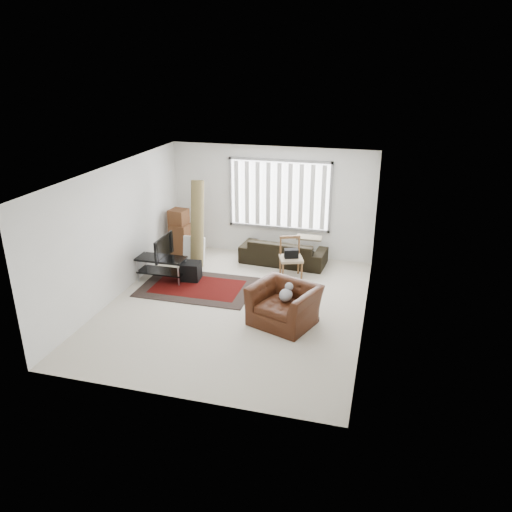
{
  "coord_description": "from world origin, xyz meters",
  "views": [
    {
      "loc": [
        2.71,
        -8.48,
        4.58
      ],
      "look_at": [
        0.38,
        0.15,
        1.05
      ],
      "focal_mm": 35.0,
      "sensor_mm": 36.0,
      "label": 1
    }
  ],
  "objects_px": {
    "tv_stand": "(161,264)",
    "sofa": "(283,248)",
    "side_chair": "(291,256)",
    "moving_boxes": "(180,235)",
    "armchair": "(284,302)"
  },
  "relations": [
    {
      "from": "tv_stand",
      "to": "moving_boxes",
      "type": "distance_m",
      "value": 1.48
    },
    {
      "from": "tv_stand",
      "to": "side_chair",
      "type": "bearing_deg",
      "value": 18.2
    },
    {
      "from": "side_chair",
      "to": "armchair",
      "type": "xyz_separation_m",
      "value": [
        0.29,
        -2.08,
        -0.08
      ]
    },
    {
      "from": "armchair",
      "to": "tv_stand",
      "type": "bearing_deg",
      "value": 178.62
    },
    {
      "from": "side_chair",
      "to": "armchair",
      "type": "distance_m",
      "value": 2.1
    },
    {
      "from": "sofa",
      "to": "armchair",
      "type": "xyz_separation_m",
      "value": [
        0.63,
        -2.87,
        0.04
      ]
    },
    {
      "from": "sofa",
      "to": "side_chair",
      "type": "xyz_separation_m",
      "value": [
        0.34,
        -0.79,
        0.12
      ]
    },
    {
      "from": "sofa",
      "to": "armchair",
      "type": "distance_m",
      "value": 2.94
    },
    {
      "from": "side_chair",
      "to": "moving_boxes",
      "type": "bearing_deg",
      "value": 148.56
    },
    {
      "from": "sofa",
      "to": "side_chair",
      "type": "relative_size",
      "value": 2.21
    },
    {
      "from": "tv_stand",
      "to": "moving_boxes",
      "type": "height_order",
      "value": "moving_boxes"
    },
    {
      "from": "moving_boxes",
      "to": "sofa",
      "type": "bearing_deg",
      "value": 4.86
    },
    {
      "from": "sofa",
      "to": "armchair",
      "type": "relative_size",
      "value": 1.43
    },
    {
      "from": "sofa",
      "to": "side_chair",
      "type": "height_order",
      "value": "side_chair"
    },
    {
      "from": "tv_stand",
      "to": "sofa",
      "type": "relative_size",
      "value": 0.53
    }
  ]
}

